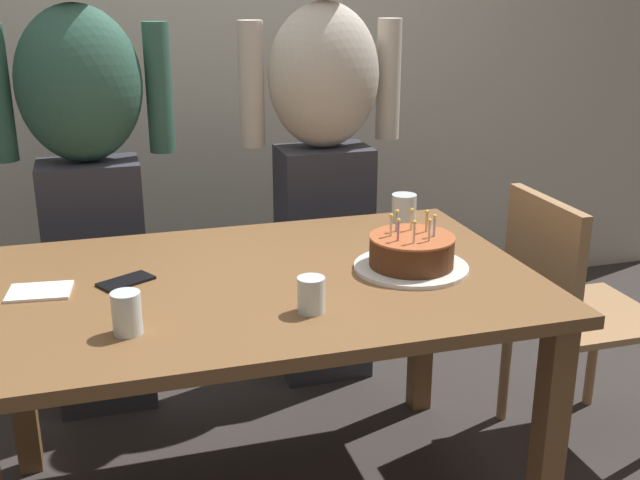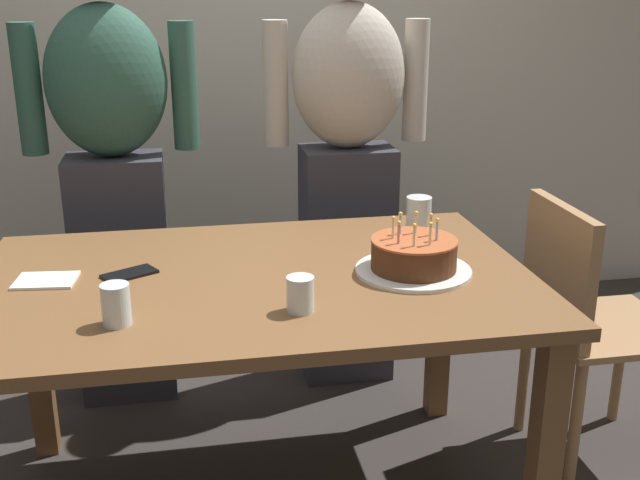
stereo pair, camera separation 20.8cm
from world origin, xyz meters
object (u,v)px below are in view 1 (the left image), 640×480
at_px(napkin_stack, 40,292).
at_px(dining_chair, 565,303).
at_px(person_woman_cardigan, 324,159).
at_px(water_glass_near, 311,295).
at_px(water_glass_side, 404,210).
at_px(water_glass_far, 127,313).
at_px(person_man_bearded, 88,175).
at_px(birthday_cake, 412,254).
at_px(cell_phone, 126,281).

bearing_deg(napkin_stack, dining_chair, 0.27).
bearing_deg(napkin_stack, person_woman_cardigan, 36.27).
distance_m(water_glass_near, dining_chair, 1.03).
bearing_deg(person_woman_cardigan, water_glass_side, 106.38).
relative_size(water_glass_far, napkin_stack, 0.64).
distance_m(water_glass_far, napkin_stack, 0.37).
height_order(water_glass_side, person_man_bearded, person_man_bearded).
bearing_deg(birthday_cake, water_glass_far, -165.73).
distance_m(water_glass_side, person_woman_cardigan, 0.48).
bearing_deg(dining_chair, napkin_stack, 90.27).
distance_m(water_glass_near, cell_phone, 0.53).
bearing_deg(birthday_cake, person_man_bearded, 135.44).
distance_m(water_glass_far, dining_chair, 1.44).
bearing_deg(birthday_cake, water_glass_near, -149.96).
bearing_deg(water_glass_side, water_glass_far, -147.81).
height_order(water_glass_far, person_man_bearded, person_man_bearded).
distance_m(birthday_cake, cell_phone, 0.78).
bearing_deg(water_glass_far, water_glass_near, -0.28).
distance_m(birthday_cake, person_man_bearded, 1.19).
relative_size(water_glass_near, cell_phone, 0.62).
xyz_separation_m(napkin_stack, dining_chair, (1.58, 0.01, -0.23)).
xyz_separation_m(napkin_stack, person_woman_cardigan, (0.98, 0.72, 0.13)).
height_order(water_glass_near, cell_phone, water_glass_near).
xyz_separation_m(birthday_cake, person_man_bearded, (-0.85, 0.83, 0.09)).
bearing_deg(water_glass_side, person_man_bearded, 154.92).
distance_m(person_man_bearded, person_woman_cardigan, 0.84).
height_order(birthday_cake, person_woman_cardigan, person_woman_cardigan).
xyz_separation_m(cell_phone, person_woman_cardigan, (0.77, 0.71, 0.13)).
relative_size(water_glass_side, person_man_bearded, 0.06).
bearing_deg(dining_chair, person_man_bearded, 63.69).
bearing_deg(water_glass_near, dining_chair, 18.68).
height_order(birthday_cake, water_glass_near, birthday_cake).
xyz_separation_m(cell_phone, dining_chair, (1.37, -0.00, -0.23)).
xyz_separation_m(person_man_bearded, dining_chair, (1.44, -0.71, -0.36)).
distance_m(birthday_cake, dining_chair, 0.67).
bearing_deg(water_glass_far, dining_chair, 12.97).
relative_size(person_woman_cardigan, dining_chair, 1.90).
distance_m(water_glass_far, person_man_bearded, 1.04).
bearing_deg(person_woman_cardigan, dining_chair, 130.08).
distance_m(water_glass_near, person_man_bearded, 1.15).
xyz_separation_m(water_glass_near, napkin_stack, (-0.64, 0.31, -0.04)).
height_order(water_glass_near, napkin_stack, water_glass_near).
height_order(water_glass_near, person_woman_cardigan, person_woman_cardigan).
bearing_deg(water_glass_near, napkin_stack, 153.97).
relative_size(birthday_cake, person_man_bearded, 0.19).
relative_size(napkin_stack, dining_chair, 0.18).
xyz_separation_m(person_man_bearded, person_woman_cardigan, (0.84, 0.00, 0.00)).
relative_size(birthday_cake, water_glass_side, 2.98).
height_order(cell_phone, napkin_stack, same).
xyz_separation_m(birthday_cake, dining_chair, (0.60, 0.12, -0.27)).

